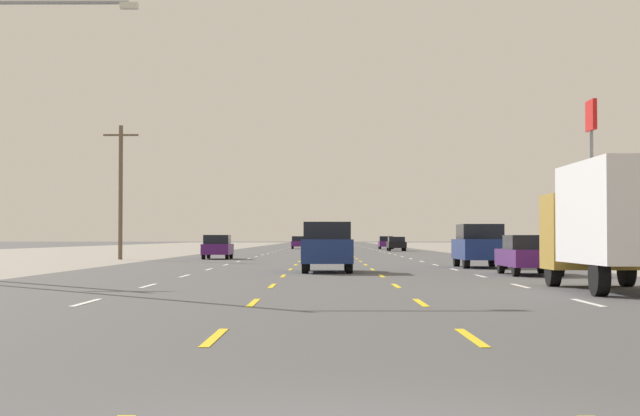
# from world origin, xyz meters

# --- Properties ---
(ground_plane) EXTENTS (572.00, 572.00, 0.00)m
(ground_plane) POSITION_xyz_m (0.00, 66.00, 0.00)
(ground_plane) COLOR #4C4C4F
(lane_markings) EXTENTS (10.64, 227.60, 0.01)m
(lane_markings) POSITION_xyz_m (0.00, 104.50, 0.01)
(lane_markings) COLOR white
(lane_markings) RESTS_ON ground
(box_truck_far_right_nearest) EXTENTS (2.40, 7.20, 3.23)m
(box_truck_far_right_nearest) POSITION_xyz_m (7.16, 19.08, 1.84)
(box_truck_far_right_nearest) COLOR #B28C33
(box_truck_far_right_nearest) RESTS_ON ground
(sedan_far_right_near) EXTENTS (1.80, 4.50, 1.46)m
(sedan_far_right_near) POSITION_xyz_m (7.21, 30.70, 0.76)
(sedan_far_right_near) COLOR #4C196B
(sedan_far_right_near) RESTS_ON ground
(suv_center_turn_mid) EXTENTS (1.98, 4.90, 1.98)m
(suv_center_turn_mid) POSITION_xyz_m (-0.19, 33.89, 1.03)
(suv_center_turn_mid) COLOR navy
(suv_center_turn_mid) RESTS_ON ground
(suv_far_right_midfar) EXTENTS (1.98, 4.90, 1.98)m
(suv_far_right_midfar) POSITION_xyz_m (6.80, 40.18, 1.03)
(suv_far_right_midfar) COLOR navy
(suv_far_right_midfar) RESTS_ON ground
(hatchback_far_left_far) EXTENTS (1.72, 3.90, 1.54)m
(hatchback_far_left_far) POSITION_xyz_m (-7.17, 58.76, 0.78)
(hatchback_far_left_far) COLOR #4C196B
(hatchback_far_left_far) RESTS_ON ground
(sedan_far_right_farther) EXTENTS (1.80, 4.50, 1.46)m
(sedan_far_right_farther) POSITION_xyz_m (6.98, 98.71, 0.76)
(sedan_far_right_farther) COLOR black
(sedan_far_right_farther) RESTS_ON ground
(hatchback_far_right_farthest) EXTENTS (1.72, 3.90, 1.54)m
(hatchback_far_right_farthest) POSITION_xyz_m (6.94, 116.34, 0.78)
(hatchback_far_right_farthest) COLOR #4C196B
(hatchback_far_right_farthest) RESTS_ON ground
(hatchback_inner_left_distant_a) EXTENTS (1.72, 3.90, 1.54)m
(hatchback_inner_left_distant_a) POSITION_xyz_m (-3.59, 119.01, 0.78)
(hatchback_inner_left_distant_a) COLOR #4C196B
(hatchback_inner_left_distant_a) RESTS_ON ground
(pole_sign_right_row_1) EXTENTS (0.24, 1.72, 9.19)m
(pole_sign_right_row_1) POSITION_xyz_m (14.85, 51.39, 6.78)
(pole_sign_right_row_1) COLOR gray
(pole_sign_right_row_1) RESTS_ON ground
(streetlight_left_row_0) EXTENTS (4.48, 0.26, 8.54)m
(streetlight_left_row_0) POSITION_xyz_m (-9.63, 23.01, 5.06)
(streetlight_left_row_0) COLOR gray
(streetlight_left_row_0) RESTS_ON ground
(utility_pole_left_row_1) EXTENTS (2.20, 0.26, 8.41)m
(utility_pole_left_row_1) POSITION_xyz_m (-13.11, 57.35, 4.39)
(utility_pole_left_row_1) COLOR brown
(utility_pole_left_row_1) RESTS_ON ground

